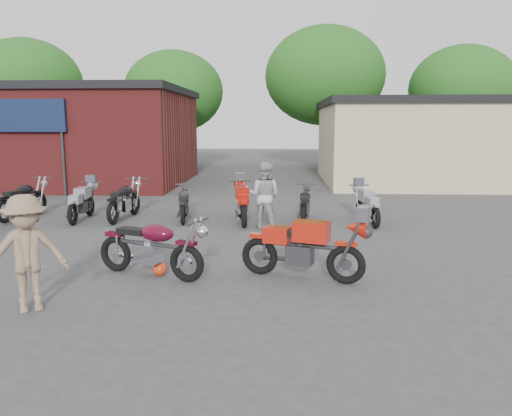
{
  "coord_description": "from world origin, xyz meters",
  "views": [
    {
      "loc": [
        1.43,
        -8.43,
        2.73
      ],
      "look_at": [
        0.91,
        2.25,
        0.9
      ],
      "focal_mm": 35.0,
      "sensor_mm": 36.0,
      "label": 1
    }
  ],
  "objects_px": {
    "vintage_motorcycle": "(152,243)",
    "sportbike": "(304,245)",
    "row_bike_0": "(23,197)",
    "row_bike_1": "(82,201)",
    "row_bike_4": "(242,201)",
    "row_bike_5": "(305,202)",
    "person_light": "(265,196)",
    "row_bike_2": "(124,198)",
    "row_bike_3": "(184,202)",
    "helmet": "(160,269)",
    "person_tan": "(27,254)",
    "row_bike_6": "(367,204)"
  },
  "relations": [
    {
      "from": "sportbike",
      "to": "person_light",
      "type": "distance_m",
      "value": 4.37
    },
    {
      "from": "helmet",
      "to": "row_bike_0",
      "type": "xyz_separation_m",
      "value": [
        -5.27,
        5.31,
        0.48
      ]
    },
    {
      "from": "row_bike_1",
      "to": "row_bike_4",
      "type": "distance_m",
      "value": 4.56
    },
    {
      "from": "person_light",
      "to": "row_bike_2",
      "type": "bearing_deg",
      "value": 2.73
    },
    {
      "from": "row_bike_5",
      "to": "row_bike_6",
      "type": "bearing_deg",
      "value": -94.17
    },
    {
      "from": "person_light",
      "to": "row_bike_1",
      "type": "distance_m",
      "value": 5.29
    },
    {
      "from": "row_bike_4",
      "to": "row_bike_6",
      "type": "distance_m",
      "value": 3.44
    },
    {
      "from": "sportbike",
      "to": "row_bike_5",
      "type": "xyz_separation_m",
      "value": [
        0.28,
        5.38,
        -0.1
      ]
    },
    {
      "from": "vintage_motorcycle",
      "to": "row_bike_1",
      "type": "distance_m",
      "value": 6.12
    },
    {
      "from": "person_tan",
      "to": "row_bike_1",
      "type": "distance_m",
      "value": 7.12
    },
    {
      "from": "vintage_motorcycle",
      "to": "row_bike_1",
      "type": "relative_size",
      "value": 1.11
    },
    {
      "from": "row_bike_2",
      "to": "row_bike_4",
      "type": "xyz_separation_m",
      "value": [
        3.38,
        -0.26,
        -0.01
      ]
    },
    {
      "from": "row_bike_1",
      "to": "row_bike_0",
      "type": "bearing_deg",
      "value": 79.43
    },
    {
      "from": "sportbike",
      "to": "person_tan",
      "type": "xyz_separation_m",
      "value": [
        -4.08,
        -1.69,
        0.23
      ]
    },
    {
      "from": "sportbike",
      "to": "row_bike_3",
      "type": "height_order",
      "value": "sportbike"
    },
    {
      "from": "vintage_motorcycle",
      "to": "sportbike",
      "type": "relative_size",
      "value": 0.98
    },
    {
      "from": "helmet",
      "to": "person_tan",
      "type": "bearing_deg",
      "value": -129.87
    },
    {
      "from": "sportbike",
      "to": "row_bike_5",
      "type": "relative_size",
      "value": 1.18
    },
    {
      "from": "row_bike_1",
      "to": "row_bike_2",
      "type": "xyz_separation_m",
      "value": [
        1.17,
        0.19,
        0.05
      ]
    },
    {
      "from": "row_bike_2",
      "to": "row_bike_3",
      "type": "distance_m",
      "value": 1.72
    },
    {
      "from": "sportbike",
      "to": "helmet",
      "type": "height_order",
      "value": "sportbike"
    },
    {
      "from": "helmet",
      "to": "row_bike_0",
      "type": "relative_size",
      "value": 0.13
    },
    {
      "from": "person_light",
      "to": "vintage_motorcycle",
      "type": "bearing_deg",
      "value": 83.79
    },
    {
      "from": "vintage_motorcycle",
      "to": "row_bike_2",
      "type": "distance_m",
      "value": 5.75
    },
    {
      "from": "row_bike_0",
      "to": "row_bike_5",
      "type": "xyz_separation_m",
      "value": [
        8.14,
        -0.03,
        -0.07
      ]
    },
    {
      "from": "vintage_motorcycle",
      "to": "row_bike_4",
      "type": "xyz_separation_m",
      "value": [
        1.23,
        5.07,
        -0.02
      ]
    },
    {
      "from": "vintage_motorcycle",
      "to": "row_bike_5",
      "type": "distance_m",
      "value": 6.14
    },
    {
      "from": "row_bike_3",
      "to": "row_bike_4",
      "type": "xyz_separation_m",
      "value": [
        1.67,
        -0.2,
        0.07
      ]
    },
    {
      "from": "person_light",
      "to": "row_bike_3",
      "type": "xyz_separation_m",
      "value": [
        -2.31,
        1.01,
        -0.35
      ]
    },
    {
      "from": "sportbike",
      "to": "row_bike_1",
      "type": "distance_m",
      "value": 7.93
    },
    {
      "from": "row_bike_0",
      "to": "row_bike_2",
      "type": "bearing_deg",
      "value": -81.52
    },
    {
      "from": "row_bike_2",
      "to": "row_bike_4",
      "type": "bearing_deg",
      "value": -88.61
    },
    {
      "from": "helmet",
      "to": "row_bike_4",
      "type": "relative_size",
      "value": 0.13
    },
    {
      "from": "row_bike_1",
      "to": "row_bike_6",
      "type": "bearing_deg",
      "value": -93.14
    },
    {
      "from": "person_tan",
      "to": "row_bike_5",
      "type": "xyz_separation_m",
      "value": [
        4.36,
        7.06,
        -0.33
      ]
    },
    {
      "from": "row_bike_2",
      "to": "row_bike_5",
      "type": "bearing_deg",
      "value": -83.89
    },
    {
      "from": "row_bike_0",
      "to": "sportbike",
      "type": "bearing_deg",
      "value": -114.8
    },
    {
      "from": "helmet",
      "to": "row_bike_4",
      "type": "bearing_deg",
      "value": 77.41
    },
    {
      "from": "sportbike",
      "to": "person_light",
      "type": "relative_size",
      "value": 1.25
    },
    {
      "from": "row_bike_3",
      "to": "row_bike_5",
      "type": "xyz_separation_m",
      "value": [
        3.42,
        0.09,
        0.01
      ]
    },
    {
      "from": "person_tan",
      "to": "row_bike_4",
      "type": "bearing_deg",
      "value": 38.68
    },
    {
      "from": "sportbike",
      "to": "row_bike_4",
      "type": "bearing_deg",
      "value": 124.42
    },
    {
      "from": "person_tan",
      "to": "row_bike_0",
      "type": "height_order",
      "value": "person_tan"
    },
    {
      "from": "helmet",
      "to": "person_tan",
      "type": "relative_size",
      "value": 0.15
    },
    {
      "from": "row_bike_0",
      "to": "row_bike_1",
      "type": "relative_size",
      "value": 1.09
    },
    {
      "from": "vintage_motorcycle",
      "to": "person_tan",
      "type": "relative_size",
      "value": 1.23
    },
    {
      "from": "person_light",
      "to": "row_bike_1",
      "type": "relative_size",
      "value": 0.91
    },
    {
      "from": "person_tan",
      "to": "row_bike_5",
      "type": "relative_size",
      "value": 0.94
    },
    {
      "from": "vintage_motorcycle",
      "to": "row_bike_3",
      "type": "bearing_deg",
      "value": 116.1
    },
    {
      "from": "row_bike_5",
      "to": "row_bike_2",
      "type": "bearing_deg",
      "value": 96.36
    }
  ]
}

